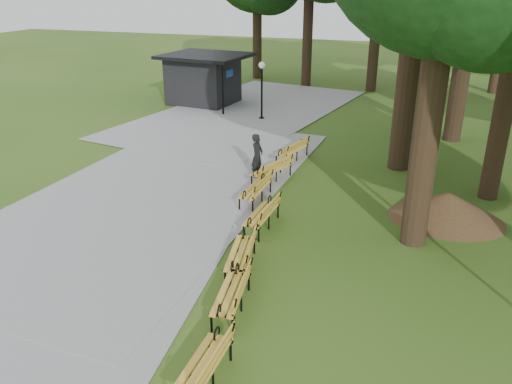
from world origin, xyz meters
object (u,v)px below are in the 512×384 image
(bench_6, at_px, (292,150))
(person, at_px, (257,156))
(bench_2, at_px, (241,253))
(lamp_post, at_px, (262,78))
(dirt_mound, at_px, (447,206))
(bench_4, at_px, (255,189))
(bench_0, at_px, (201,368))
(bench_1, at_px, (231,293))
(kiosk, at_px, (203,79))
(bench_3, at_px, (262,214))
(bench_5, at_px, (271,170))

(bench_6, bearing_deg, person, -3.49)
(person, height_order, bench_2, person)
(lamp_post, xyz_separation_m, dirt_mound, (8.91, -9.40, -1.64))
(bench_4, bearing_deg, dirt_mound, 97.74)
(bench_0, xyz_separation_m, bench_1, (-0.35, 2.31, 0.00))
(bench_2, bearing_deg, lamp_post, -174.32)
(bench_6, bearing_deg, kiosk, -122.71)
(bench_2, bearing_deg, kiosk, -163.56)
(bench_2, bearing_deg, bench_1, 3.14)
(bench_2, bearing_deg, dirt_mound, 123.40)
(bench_2, distance_m, bench_4, 4.17)
(bench_4, bearing_deg, bench_3, 26.21)
(kiosk, xyz_separation_m, bench_2, (8.40, -16.39, -0.95))
(person, xyz_separation_m, kiosk, (-6.73, 10.24, 0.59))
(dirt_mound, distance_m, bench_0, 9.50)
(kiosk, distance_m, bench_5, 12.82)
(kiosk, height_order, bench_3, kiosk)
(bench_4, bearing_deg, bench_5, -176.55)
(bench_3, distance_m, bench_6, 6.03)
(bench_2, bearing_deg, person, -175.53)
(kiosk, relative_size, dirt_mound, 1.58)
(bench_3, relative_size, bench_5, 1.00)
(bench_1, relative_size, bench_2, 1.00)
(bench_6, bearing_deg, dirt_mound, 72.22)
(bench_5, relative_size, bench_6, 1.00)
(bench_0, bearing_deg, lamp_post, -164.75)
(kiosk, distance_m, bench_3, 16.30)
(lamp_post, xyz_separation_m, bench_3, (3.90, -11.72, -1.65))
(kiosk, relative_size, bench_3, 2.34)
(lamp_post, height_order, bench_1, lamp_post)
(lamp_post, height_order, dirt_mound, lamp_post)
(bench_4, height_order, bench_5, same)
(kiosk, distance_m, bench_6, 11.03)
(lamp_post, relative_size, bench_4, 1.51)
(person, height_order, dirt_mound, person)
(kiosk, xyz_separation_m, bench_3, (8.17, -14.07, -0.95))
(bench_0, bearing_deg, bench_6, -171.94)
(bench_1, height_order, bench_3, same)
(bench_2, distance_m, bench_5, 6.01)
(person, height_order, bench_1, person)
(lamp_post, distance_m, bench_6, 6.76)
(dirt_mound, height_order, bench_6, dirt_mound)
(lamp_post, bearing_deg, bench_5, -69.31)
(person, bearing_deg, bench_4, -157.00)
(bench_4, relative_size, bench_6, 1.00)
(dirt_mound, bearing_deg, bench_0, -115.07)
(dirt_mound, distance_m, bench_5, 5.99)
(dirt_mound, height_order, bench_5, dirt_mound)
(bench_2, height_order, bench_5, same)
(bench_2, xyz_separation_m, bench_4, (-1.01, 4.04, 0.00))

